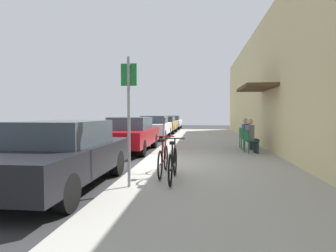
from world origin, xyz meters
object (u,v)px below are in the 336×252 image
at_px(parked_car_1, 130,134).
at_px(street_sign, 129,111).
at_px(parked_car_4, 172,122).
at_px(parked_car_0, 62,154).
at_px(parking_meter, 164,132).
at_px(cafe_chair_0, 249,140).
at_px(parked_car_2, 154,127).
at_px(bicycle_0, 173,164).
at_px(bicycle_1, 163,160).
at_px(cafe_chair_2, 243,136).
at_px(parked_car_3, 165,124).
at_px(seated_patron_0, 251,135).
at_px(seated_patron_1, 247,133).
at_px(cafe_chair_1, 245,137).

bearing_deg(parked_car_1, street_sign, -76.01).
bearing_deg(parked_car_4, street_sign, -86.38).
relative_size(parked_car_0, street_sign, 1.69).
relative_size(parking_meter, cafe_chair_0, 1.52).
bearing_deg(parked_car_2, parking_meter, -77.93).
xyz_separation_m(bicycle_0, bicycle_1, (-0.29, 0.56, 0.00)).
bearing_deg(parked_car_2, bicycle_0, -78.70).
xyz_separation_m(bicycle_0, cafe_chair_2, (2.41, 6.07, 0.14)).
bearing_deg(bicycle_0, parked_car_2, 101.30).
xyz_separation_m(parking_meter, bicycle_1, (0.49, -3.83, -0.41)).
distance_m(parked_car_3, seated_patron_0, 13.23).
relative_size(parked_car_1, cafe_chair_0, 5.06).
xyz_separation_m(seated_patron_0, seated_patron_1, (-0.00, 0.98, 0.00)).
bearing_deg(cafe_chair_0, seated_patron_1, 86.63).
relative_size(parked_car_0, parking_meter, 3.33).
relative_size(parking_meter, cafe_chair_1, 1.52).
bearing_deg(parked_car_2, seated_patron_1, -51.84).
bearing_deg(street_sign, cafe_chair_2, 64.22).
bearing_deg(cafe_chair_2, parked_car_1, -171.96).
distance_m(parked_car_1, cafe_chair_2, 4.78).
bearing_deg(bicycle_1, seated_patron_0, 55.47).
xyz_separation_m(street_sign, bicycle_0, (0.83, 0.62, -1.16)).
distance_m(parking_meter, bicycle_0, 4.47).
bearing_deg(parked_car_2, parked_car_3, 90.00).
bearing_deg(parked_car_4, cafe_chair_2, -74.46).
relative_size(parked_car_2, seated_patron_0, 3.41).
xyz_separation_m(parked_car_4, parking_meter, (1.55, -18.70, 0.18)).
xyz_separation_m(bicycle_0, cafe_chair_1, (2.41, 5.53, 0.14)).
height_order(parking_meter, bicycle_0, parking_meter).
xyz_separation_m(parked_car_4, seated_patron_1, (4.79, -17.54, 0.10)).
relative_size(cafe_chair_1, seated_patron_1, 0.67).
height_order(bicycle_1, cafe_chair_0, bicycle_1).
distance_m(parked_car_2, cafe_chair_2, 7.31).
height_order(parked_car_0, parked_car_3, parked_car_0).
height_order(parked_car_0, seated_patron_1, parked_car_0).
xyz_separation_m(cafe_chair_0, seated_patron_1, (0.06, 0.99, 0.19)).
xyz_separation_m(parked_car_1, bicycle_1, (2.04, -4.84, -0.26)).
relative_size(parking_meter, bicycle_1, 0.77).
relative_size(bicycle_0, seated_patron_0, 1.33).
distance_m(parked_car_1, seated_patron_1, 4.79).
bearing_deg(parked_car_2, parked_car_4, 90.00).
bearing_deg(bicycle_0, street_sign, -142.97).
height_order(parked_car_1, cafe_chair_0, parked_car_1).
relative_size(parked_car_3, seated_patron_0, 3.41).
xyz_separation_m(parked_car_0, seated_patron_1, (4.79, 6.02, 0.08)).
bearing_deg(bicycle_0, parked_car_0, -168.46).
height_order(parked_car_3, cafe_chair_0, parked_car_3).
bearing_deg(parking_meter, parked_car_2, 102.07).
distance_m(street_sign, cafe_chair_1, 7.03).
height_order(parked_car_2, street_sign, street_sign).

